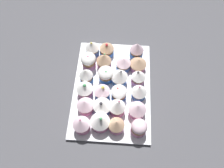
{
  "coord_description": "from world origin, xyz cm",
  "views": [
    {
      "loc": [
        -40.07,
        -2.57,
        78.92
      ],
      "look_at": [
        0.0,
        0.0,
        4.2
      ],
      "focal_mm": 35.64,
      "sensor_mm": 36.0,
      "label": 1
    }
  ],
  "objects_px": {
    "cupcake_6": "(116,125)",
    "cupcake_10": "(123,64)",
    "cupcake_5": "(137,50)",
    "cupcake_21": "(89,61)",
    "baking_tray": "(112,88)",
    "cupcake_3": "(138,77)",
    "cupcake_7": "(117,107)",
    "cupcake_22": "(92,48)",
    "cupcake_2": "(139,92)",
    "cupcake_8": "(119,93)",
    "cupcake_4": "(138,64)",
    "cupcake_17": "(81,124)",
    "cupcake_20": "(86,75)",
    "cupcake_12": "(102,106)",
    "cupcake_0": "(139,128)",
    "cupcake_18": "(85,105)",
    "cupcake_9": "(119,76)",
    "cupcake_19": "(85,89)",
    "cupcake_14": "(106,74)",
    "cupcake_1": "(137,109)",
    "cupcake_13": "(102,91)",
    "cupcake_15": "(104,61)",
    "cupcake_11": "(100,121)",
    "cupcake_16": "(107,49)"
  },
  "relations": [
    {
      "from": "cupcake_3",
      "to": "cupcake_20",
      "type": "height_order",
      "value": "cupcake_20"
    },
    {
      "from": "cupcake_10",
      "to": "cupcake_1",
      "type": "bearing_deg",
      "value": -163.51
    },
    {
      "from": "cupcake_1",
      "to": "cupcake_14",
      "type": "height_order",
      "value": "same"
    },
    {
      "from": "cupcake_17",
      "to": "cupcake_19",
      "type": "relative_size",
      "value": 1.04
    },
    {
      "from": "cupcake_1",
      "to": "cupcake_14",
      "type": "relative_size",
      "value": 1.01
    },
    {
      "from": "baking_tray",
      "to": "cupcake_22",
      "type": "height_order",
      "value": "cupcake_22"
    },
    {
      "from": "cupcake_7",
      "to": "cupcake_9",
      "type": "bearing_deg",
      "value": -0.61
    },
    {
      "from": "cupcake_12",
      "to": "cupcake_14",
      "type": "xyz_separation_m",
      "value": [
        0.13,
        -0.0,
        -0.0
      ]
    },
    {
      "from": "cupcake_4",
      "to": "cupcake_18",
      "type": "xyz_separation_m",
      "value": [
        -0.19,
        0.19,
        0.0
      ]
    },
    {
      "from": "cupcake_8",
      "to": "cupcake_20",
      "type": "height_order",
      "value": "cupcake_20"
    },
    {
      "from": "cupcake_18",
      "to": "cupcake_9",
      "type": "bearing_deg",
      "value": -43.42
    },
    {
      "from": "cupcake_17",
      "to": "baking_tray",
      "type": "bearing_deg",
      "value": -29.29
    },
    {
      "from": "cupcake_8",
      "to": "cupcake_21",
      "type": "distance_m",
      "value": 0.19
    },
    {
      "from": "cupcake_3",
      "to": "cupcake_8",
      "type": "xyz_separation_m",
      "value": [
        -0.07,
        0.07,
        -0.0
      ]
    },
    {
      "from": "cupcake_21",
      "to": "cupcake_13",
      "type": "bearing_deg",
      "value": -153.36
    },
    {
      "from": "cupcake_7",
      "to": "cupcake_16",
      "type": "height_order",
      "value": "cupcake_7"
    },
    {
      "from": "baking_tray",
      "to": "cupcake_6",
      "type": "relative_size",
      "value": 6.3
    },
    {
      "from": "cupcake_6",
      "to": "cupcake_7",
      "type": "height_order",
      "value": "cupcake_7"
    },
    {
      "from": "cupcake_5",
      "to": "cupcake_21",
      "type": "height_order",
      "value": "cupcake_5"
    },
    {
      "from": "cupcake_3",
      "to": "cupcake_14",
      "type": "distance_m",
      "value": 0.13
    },
    {
      "from": "cupcake_0",
      "to": "cupcake_5",
      "type": "distance_m",
      "value": 0.33
    },
    {
      "from": "cupcake_4",
      "to": "cupcake_7",
      "type": "relative_size",
      "value": 0.81
    },
    {
      "from": "cupcake_5",
      "to": "cupcake_21",
      "type": "bearing_deg",
      "value": 108.59
    },
    {
      "from": "cupcake_22",
      "to": "cupcake_20",
      "type": "bearing_deg",
      "value": 175.61
    },
    {
      "from": "cupcake_3",
      "to": "cupcake_6",
      "type": "distance_m",
      "value": 0.21
    },
    {
      "from": "cupcake_0",
      "to": "cupcake_8",
      "type": "xyz_separation_m",
      "value": [
        0.13,
        0.08,
        -0.0
      ]
    },
    {
      "from": "cupcake_7",
      "to": "cupcake_14",
      "type": "xyz_separation_m",
      "value": [
        0.14,
        0.05,
        -0.01
      ]
    },
    {
      "from": "cupcake_2",
      "to": "cupcake_8",
      "type": "height_order",
      "value": "cupcake_2"
    },
    {
      "from": "cupcake_14",
      "to": "cupcake_21",
      "type": "xyz_separation_m",
      "value": [
        0.06,
        0.07,
        0.0
      ]
    },
    {
      "from": "cupcake_17",
      "to": "cupcake_22",
      "type": "xyz_separation_m",
      "value": [
        0.33,
        -0.0,
        -0.0
      ]
    },
    {
      "from": "cupcake_16",
      "to": "cupcake_20",
      "type": "distance_m",
      "value": 0.15
    },
    {
      "from": "cupcake_8",
      "to": "cupcake_11",
      "type": "xyz_separation_m",
      "value": [
        -0.12,
        0.06,
        0.01
      ]
    },
    {
      "from": "cupcake_15",
      "to": "cupcake_22",
      "type": "xyz_separation_m",
      "value": [
        0.06,
        0.05,
        -0.0
      ]
    },
    {
      "from": "baking_tray",
      "to": "cupcake_0",
      "type": "relative_size",
      "value": 6.41
    },
    {
      "from": "cupcake_17",
      "to": "cupcake_3",
      "type": "bearing_deg",
      "value": -44.03
    },
    {
      "from": "cupcake_2",
      "to": "cupcake_15",
      "type": "xyz_separation_m",
      "value": [
        0.13,
        0.14,
        0.0
      ]
    },
    {
      "from": "cupcake_3",
      "to": "cupcake_7",
      "type": "bearing_deg",
      "value": 150.21
    },
    {
      "from": "cupcake_8",
      "to": "cupcake_19",
      "type": "distance_m",
      "value": 0.13
    },
    {
      "from": "cupcake_12",
      "to": "cupcake_15",
      "type": "height_order",
      "value": "cupcake_15"
    },
    {
      "from": "cupcake_4",
      "to": "cupcake_10",
      "type": "xyz_separation_m",
      "value": [
        -0.0,
        0.06,
        0.0
      ]
    },
    {
      "from": "cupcake_17",
      "to": "cupcake_11",
      "type": "bearing_deg",
      "value": -77.38
    },
    {
      "from": "cupcake_13",
      "to": "cupcake_17",
      "type": "relative_size",
      "value": 0.91
    },
    {
      "from": "baking_tray",
      "to": "cupcake_21",
      "type": "distance_m",
      "value": 0.14
    },
    {
      "from": "cupcake_4",
      "to": "cupcake_10",
      "type": "distance_m",
      "value": 0.06
    },
    {
      "from": "cupcake_6",
      "to": "cupcake_10",
      "type": "xyz_separation_m",
      "value": [
        0.26,
        -0.01,
        -0.0
      ]
    },
    {
      "from": "cupcake_0",
      "to": "cupcake_3",
      "type": "distance_m",
      "value": 0.2
    },
    {
      "from": "cupcake_19",
      "to": "cupcake_20",
      "type": "bearing_deg",
      "value": 1.34
    },
    {
      "from": "cupcake_11",
      "to": "cupcake_4",
      "type": "bearing_deg",
      "value": -27.39
    },
    {
      "from": "cupcake_22",
      "to": "cupcake_7",
      "type": "bearing_deg",
      "value": -155.52
    },
    {
      "from": "cupcake_12",
      "to": "cupcake_17",
      "type": "xyz_separation_m",
      "value": [
        -0.07,
        0.07,
        0.0
      ]
    }
  ]
}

